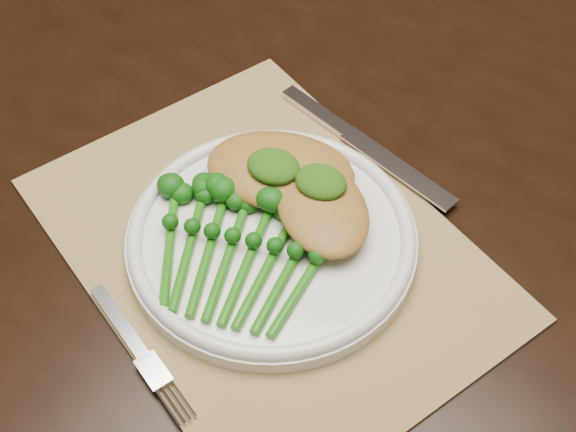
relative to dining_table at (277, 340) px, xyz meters
The scene contains 11 objects.
floor 0.39m from the dining_table, 97.03° to the left, with size 4.00×4.00×0.00m, color #542E1C.
dining_table is the anchor object (origin of this frame).
placemat 0.39m from the dining_table, 63.86° to the right, with size 0.43×0.31×0.00m, color #9A814E.
dinner_plate 0.41m from the dining_table, 61.04° to the right, with size 0.26×0.26×0.02m.
knife 0.39m from the dining_table, 42.46° to the left, with size 0.22×0.09×0.01m.
fork 0.46m from the dining_table, 84.22° to the right, with size 0.15×0.08×0.00m.
chicken_fillet_left 0.41m from the dining_table, 52.26° to the right, with size 0.14×0.10×0.03m, color #A4752F.
chicken_fillet_right 0.43m from the dining_table, 37.14° to the right, with size 0.12×0.08×0.02m, color #A4752F.
pesto_dollop_left 0.43m from the dining_table, 59.35° to the right, with size 0.05×0.04×0.02m, color #184309.
pesto_dollop_right 0.43m from the dining_table, 33.11° to the right, with size 0.05×0.04×0.02m, color #184309.
broccolini_bundle 0.43m from the dining_table, 72.22° to the right, with size 0.18×0.19×0.04m.
Camera 1 is at (0.29, -0.57, 1.34)m, focal length 50.00 mm.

